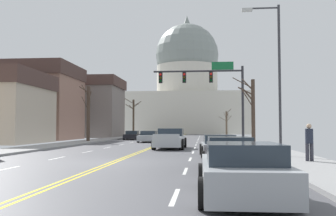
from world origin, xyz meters
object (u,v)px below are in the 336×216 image
sedan_near_01 (219,146)px  pedestrian_00 (309,140)px  signal_gantry (211,85)px  street_lamp_right (275,67)px  sedan_near_03 (242,171)px  sedan_oncoming_01 (132,135)px  pickup_truck_near_00 (170,139)px  sedan_near_02 (229,154)px  sedan_oncoming_00 (149,137)px

sedan_near_01 → pedestrian_00: (3.77, -4.29, 0.48)m
signal_gantry → street_lamp_right: 13.14m
signal_gantry → sedan_near_03: signal_gantry is taller
street_lamp_right → sedan_oncoming_01: bearing=114.2°
pickup_truck_near_00 → sedan_near_02: pickup_truck_near_00 is taller
sedan_near_02 → sedan_oncoming_01: bearing=106.5°
sedan_near_01 → pickup_truck_near_00: bearing=114.7°
sedan_near_03 → street_lamp_right: bearing=75.5°
sedan_near_02 → pedestrian_00: pedestrian_00 is taller
sedan_near_01 → sedan_near_03: size_ratio=0.94×
sedan_oncoming_01 → pedestrian_00: pedestrian_00 is taller
street_lamp_right → sedan_oncoming_01: size_ratio=1.78×
pickup_truck_near_00 → pedestrian_00: (7.18, -11.71, 0.35)m
sedan_near_01 → sedan_oncoming_01: sedan_near_01 is taller
sedan_near_01 → sedan_near_02: (0.09, -6.90, 0.02)m
pickup_truck_near_00 → sedan_oncoming_00: pickup_truck_near_00 is taller
sedan_near_02 → pedestrian_00: bearing=35.3°
signal_gantry → pickup_truck_near_00: bearing=-127.9°
sedan_oncoming_00 → pedestrian_00: bearing=-66.3°
street_lamp_right → sedan_oncoming_00: size_ratio=1.71×
sedan_near_01 → signal_gantry: bearing=91.0°
sedan_oncoming_00 → signal_gantry: bearing=-51.7°
sedan_oncoming_01 → pedestrian_00: (14.13, -32.66, 0.49)m
sedan_near_03 → sedan_oncoming_00: sedan_near_03 is taller
pickup_truck_near_00 → sedan_near_03: bearing=-80.3°
pickup_truck_near_00 → street_lamp_right: bearing=-53.8°
sedan_near_01 → street_lamp_right: bearing=-22.9°
signal_gantry → sedan_oncoming_00: 11.83m
sedan_near_01 → sedan_near_03: 12.52m
pedestrian_00 → signal_gantry: bearing=104.1°
sedan_near_02 → sedan_oncoming_01: 36.78m
sedan_near_03 → sedan_oncoming_01: 42.17m
pickup_truck_near_00 → sedan_near_01: bearing=-65.3°
sedan_near_01 → sedan_oncoming_01: 30.20m
street_lamp_right → sedan_near_01: 5.31m
sedan_near_03 → sedan_near_02: bearing=89.1°
sedan_oncoming_01 → sedan_near_02: bearing=-73.5°
pedestrian_00 → pickup_truck_near_00: bearing=121.5°
signal_gantry → sedan_oncoming_00: signal_gantry is taller
street_lamp_right → sedan_near_01: (-2.91, 1.23, -4.27)m
sedan_oncoming_00 → street_lamp_right: bearing=-65.2°
sedan_oncoming_00 → pedestrian_00: 26.56m
signal_gantry → sedan_oncoming_00: bearing=128.3°
sedan_oncoming_00 → sedan_oncoming_01: (-3.45, 8.35, -0.02)m
signal_gantry → sedan_oncoming_01: bearing=121.1°
sedan_near_03 → sedan_near_01: bearing=90.0°
sedan_near_02 → sedan_near_03: 5.62m
signal_gantry → sedan_near_01: (0.21, -11.53, -4.79)m
pickup_truck_near_00 → sedan_near_02: size_ratio=1.25×
sedan_near_02 → sedan_oncoming_00: (-7.00, 26.92, -0.02)m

